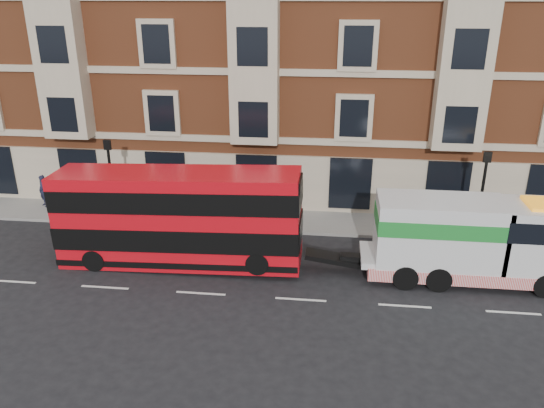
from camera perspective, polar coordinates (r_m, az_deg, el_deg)
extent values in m
plane|color=black|center=(21.66, -7.66, -9.51)|extent=(120.00, 120.00, 0.00)
cube|color=slate|center=(28.14, -4.03, -1.54)|extent=(90.00, 3.00, 0.15)
cube|color=brown|center=(33.27, -1.11, 17.98)|extent=(45.00, 12.00, 18.00)
cylinder|color=black|center=(27.96, -16.83, 1.95)|extent=(0.14, 0.14, 4.00)
cube|color=black|center=(27.35, -17.30, 6.10)|extent=(0.35, 0.15, 0.50)
cylinder|color=black|center=(26.67, 21.54, 0.39)|extent=(0.14, 0.14, 4.00)
cube|color=black|center=(26.04, 22.17, 4.70)|extent=(0.35, 0.15, 0.50)
cube|color=red|center=(23.09, -10.00, -1.48)|extent=(10.46, 2.33, 4.11)
cube|color=black|center=(23.33, -9.91, -2.85)|extent=(10.50, 2.39, 0.98)
cube|color=black|center=(22.70, -10.18, 1.02)|extent=(10.50, 2.39, 0.93)
cylinder|color=black|center=(24.15, -18.58, -5.75)|extent=(0.97, 0.30, 0.97)
cylinder|color=black|center=(25.86, -16.69, -3.64)|extent=(0.97, 0.30, 0.97)
cylinder|color=black|center=(22.05, -1.59, -6.41)|extent=(0.97, 0.30, 0.97)
cylinder|color=black|center=(23.91, -0.87, -4.04)|extent=(0.97, 0.30, 0.97)
cube|color=silver|center=(23.42, 19.84, -5.69)|extent=(8.40, 2.15, 0.28)
cube|color=silver|center=(23.72, 26.58, -3.17)|extent=(2.99, 2.33, 2.71)
cube|color=silver|center=(22.65, 17.49, -2.79)|extent=(5.04, 2.33, 2.71)
cube|color=#1B7D2B|center=(22.47, 17.62, -1.71)|extent=(5.09, 2.37, 0.65)
cube|color=red|center=(23.52, 19.30, -6.39)|extent=(7.47, 2.39, 0.51)
cylinder|color=black|center=(25.35, 25.84, -5.46)|extent=(1.03, 0.33, 1.03)
cylinder|color=black|center=(22.44, 17.47, -7.71)|extent=(1.03, 0.37, 1.03)
cylinder|color=black|center=(24.27, 16.64, -5.28)|extent=(1.03, 0.37, 1.03)
cylinder|color=black|center=(22.21, 14.14, -7.64)|extent=(1.03, 0.37, 1.03)
cylinder|color=black|center=(24.06, 13.57, -5.19)|extent=(1.03, 0.37, 1.03)
imported|color=black|center=(31.83, -23.40, 1.32)|extent=(0.77, 0.71, 1.77)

